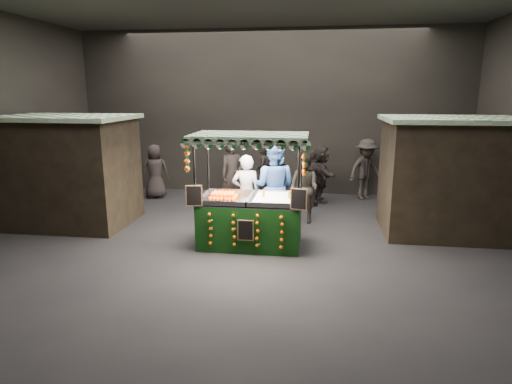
# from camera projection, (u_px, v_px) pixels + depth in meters

# --- Properties ---
(ground) EXTENTS (12.00, 12.00, 0.00)m
(ground) POSITION_uv_depth(u_px,v_px,m) (244.00, 245.00, 8.98)
(ground) COLOR black
(ground) RESTS_ON ground
(market_hall) EXTENTS (12.10, 10.10, 5.05)m
(market_hall) POSITION_uv_depth(u_px,v_px,m) (243.00, 78.00, 8.21)
(market_hall) COLOR black
(market_hall) RESTS_ON ground
(neighbour_stall_left) EXTENTS (3.00, 2.20, 2.60)m
(neighbour_stall_left) POSITION_uv_depth(u_px,v_px,m) (69.00, 170.00, 10.25)
(neighbour_stall_left) COLOR black
(neighbour_stall_left) RESTS_ON ground
(neighbour_stall_right) EXTENTS (3.00, 2.20, 2.60)m
(neighbour_stall_right) POSITION_uv_depth(u_px,v_px,m) (450.00, 176.00, 9.54)
(neighbour_stall_right) COLOR black
(neighbour_stall_right) RESTS_ON ground
(juice_stall) EXTENTS (2.40, 1.41, 2.32)m
(juice_stall) POSITION_uv_depth(u_px,v_px,m) (250.00, 212.00, 8.81)
(juice_stall) COLOR black
(juice_stall) RESTS_ON ground
(vendor_grey) EXTENTS (0.70, 0.52, 1.77)m
(vendor_grey) POSITION_uv_depth(u_px,v_px,m) (246.00, 193.00, 9.75)
(vendor_grey) COLOR gray
(vendor_grey) RESTS_ON ground
(vendor_blue) EXTENTS (1.16, 0.98, 2.10)m
(vendor_blue) POSITION_uv_depth(u_px,v_px,m) (274.00, 187.00, 9.65)
(vendor_blue) COLOR #2A4A86
(vendor_blue) RESTS_ON ground
(shopper_0) EXTENTS (0.82, 0.76, 1.88)m
(shopper_0) POSITION_uv_depth(u_px,v_px,m) (233.00, 175.00, 11.61)
(shopper_0) COLOR #2B2523
(shopper_0) RESTS_ON ground
(shopper_1) EXTENTS (1.04, 1.01, 1.69)m
(shopper_1) POSITION_uv_depth(u_px,v_px,m) (304.00, 188.00, 10.43)
(shopper_1) COLOR #2E2925
(shopper_1) RESTS_ON ground
(shopper_2) EXTENTS (0.98, 0.74, 1.55)m
(shopper_2) POSITION_uv_depth(u_px,v_px,m) (311.00, 179.00, 11.90)
(shopper_2) COLOR black
(shopper_2) RESTS_ON ground
(shopper_3) EXTENTS (1.34, 1.19, 1.80)m
(shopper_3) POSITION_uv_depth(u_px,v_px,m) (366.00, 169.00, 12.67)
(shopper_3) COLOR #2B2623
(shopper_3) RESTS_ON ground
(shopper_4) EXTENTS (0.91, 0.74, 1.62)m
(shopper_4) POSITION_uv_depth(u_px,v_px,m) (155.00, 171.00, 12.88)
(shopper_4) COLOR #2B2422
(shopper_4) RESTS_ON ground
(shopper_5) EXTENTS (0.80, 1.59, 1.64)m
(shopper_5) POSITION_uv_depth(u_px,v_px,m) (321.00, 174.00, 12.43)
(shopper_5) COLOR #2A2522
(shopper_5) RESTS_ON ground
(shopper_6) EXTENTS (0.40, 0.60, 1.63)m
(shopper_6) POSITION_uv_depth(u_px,v_px,m) (263.00, 172.00, 12.78)
(shopper_6) COLOR black
(shopper_6) RESTS_ON ground
(shopper_7) EXTENTS (0.68, 0.55, 1.63)m
(shopper_7) POSITION_uv_depth(u_px,v_px,m) (123.00, 176.00, 12.07)
(shopper_7) COLOR #2A2622
(shopper_7) RESTS_ON ground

